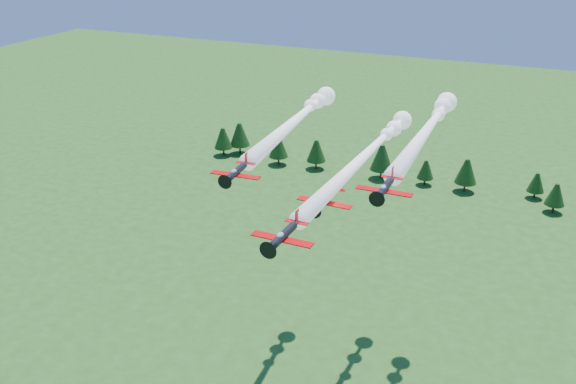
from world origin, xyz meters
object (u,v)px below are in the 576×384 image
at_px(plane_slot, 325,199).
at_px(plane_right, 430,126).
at_px(plane_lead, 367,153).
at_px(plane_left, 299,117).

bearing_deg(plane_slot, plane_right, 65.67).
height_order(plane_lead, plane_slot, plane_lead).
relative_size(plane_lead, plane_left, 1.23).
distance_m(plane_lead, plane_right, 11.22).
distance_m(plane_right, plane_slot, 24.17).
xyz_separation_m(plane_lead, plane_right, (9.42, 3.41, 5.04)).
xyz_separation_m(plane_left, plane_slot, (12.57, -19.74, -5.35)).
bearing_deg(plane_left, plane_slot, -61.41).
bearing_deg(plane_left, plane_right, -0.98).
height_order(plane_lead, plane_right, plane_right).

